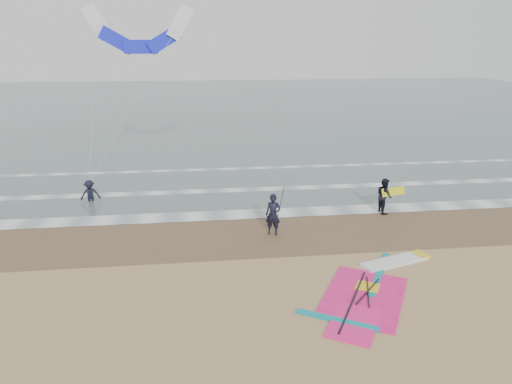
{
  "coord_description": "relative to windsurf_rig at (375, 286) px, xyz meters",
  "views": [
    {
      "loc": [
        -3.67,
        -12.14,
        7.91
      ],
      "look_at": [
        -1.63,
        5.0,
        2.2
      ],
      "focal_mm": 32.0,
      "sensor_mm": 36.0,
      "label": 1
    }
  ],
  "objects": [
    {
      "name": "ground",
      "position": [
        -1.93,
        -0.92,
        -0.04
      ],
      "size": [
        120.0,
        120.0,
        0.0
      ],
      "primitive_type": "plane",
      "color": "tan",
      "rests_on": "ground"
    },
    {
      "name": "sea_water",
      "position": [
        -1.93,
        47.08,
        -0.03
      ],
      "size": [
        120.0,
        80.0,
        0.02
      ],
      "primitive_type": "cube",
      "color": "#47605E",
      "rests_on": "ground"
    },
    {
      "name": "wet_sand_band",
      "position": [
        -1.93,
        5.08,
        -0.03
      ],
      "size": [
        120.0,
        5.0,
        0.01
      ],
      "primitive_type": "cube",
      "color": "brown",
      "rests_on": "ground"
    },
    {
      "name": "foam_waterline",
      "position": [
        -1.93,
        9.52,
        -0.01
      ],
      "size": [
        120.0,
        9.15,
        0.02
      ],
      "color": "white",
      "rests_on": "ground"
    },
    {
      "name": "windsurf_rig",
      "position": [
        0.0,
        0.0,
        0.0
      ],
      "size": [
        5.87,
        5.56,
        0.14
      ],
      "color": "white",
      "rests_on": "ground"
    },
    {
      "name": "person_standing",
      "position": [
        -2.73,
        4.84,
        0.87
      ],
      "size": [
        0.78,
        0.67,
        1.81
      ],
      "primitive_type": "imported",
      "rotation": [
        0.0,
        0.0,
        -0.43
      ],
      "color": "black",
      "rests_on": "ground"
    },
    {
      "name": "person_walking",
      "position": [
        2.98,
        6.81,
        0.82
      ],
      "size": [
        0.73,
        0.9,
        1.72
      ],
      "primitive_type": "imported",
      "rotation": [
        0.0,
        0.0,
        1.67
      ],
      "color": "black",
      "rests_on": "ground"
    },
    {
      "name": "person_wading",
      "position": [
        -11.46,
        10.06,
        0.73
      ],
      "size": [
        1.07,
        0.72,
        1.53
      ],
      "primitive_type": "imported",
      "rotation": [
        0.0,
        0.0,
        0.17
      ],
      "color": "black",
      "rests_on": "ground"
    },
    {
      "name": "held_pole",
      "position": [
        -2.43,
        4.84,
        1.29
      ],
      "size": [
        0.17,
        0.86,
        1.82
      ],
      "color": "black",
      "rests_on": "ground"
    },
    {
      "name": "carried_kiteboard",
      "position": [
        3.38,
        6.71,
        1.05
      ],
      "size": [
        1.3,
        0.51,
        0.39
      ],
      "color": "yellow",
      "rests_on": "ground"
    },
    {
      "name": "surf_kite",
      "position": [
        -8.81,
        13.96,
        8.21
      ],
      "size": [
        5.97,
        4.14,
        8.92
      ],
      "color": "white",
      "rests_on": "ground"
    }
  ]
}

